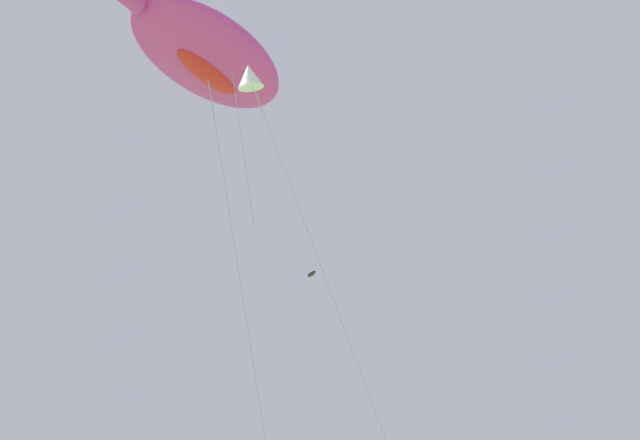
# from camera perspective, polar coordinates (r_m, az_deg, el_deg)

# --- Properties ---
(big_show_kite) EXTENTS (10.53, 4.98, 14.91)m
(big_show_kite) POSITION_cam_1_polar(r_m,az_deg,el_deg) (20.03, -8.73, 12.18)
(big_show_kite) COLOR #CC3899
(big_show_kite) RESTS_ON ground
(small_kite_box_yellow) EXTENTS (4.29, 1.69, 11.28)m
(small_kite_box_yellow) POSITION_cam_1_polar(r_m,az_deg,el_deg) (15.17, -5.07, 10.08)
(small_kite_box_yellow) COLOR white
(small_kite_box_yellow) RESTS_ON ground
(small_kite_delta_white) EXTENTS (5.04, 0.96, 17.50)m
(small_kite_delta_white) POSITION_cam_1_polar(r_m,az_deg,el_deg) (38.55, -0.88, -5.00)
(small_kite_delta_white) COLOR black
(small_kite_delta_white) RESTS_ON ground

